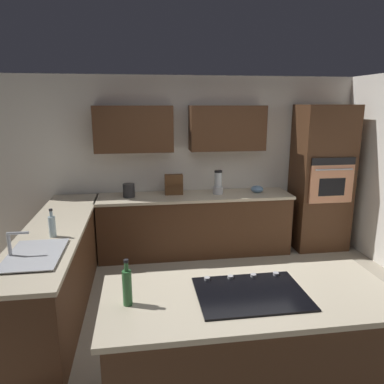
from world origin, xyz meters
TOP-DOWN VIEW (x-y plane):
  - ground_plane at (0.00, 0.00)m, footprint 14.00×14.00m
  - wall_back at (0.06, -2.05)m, footprint 6.00×0.44m
  - lower_cabinets_back at (0.10, -1.72)m, footprint 2.80×0.60m
  - countertop_back at (0.10, -1.72)m, footprint 2.84×0.64m
  - lower_cabinets_side at (1.82, -0.55)m, footprint 0.60×2.90m
  - countertop_side at (1.82, -0.55)m, footprint 0.64×2.94m
  - island_base at (0.14, 1.15)m, footprint 2.00×0.80m
  - island_top at (0.14, 1.15)m, footprint 2.08×0.88m
  - wall_oven at (-1.85, -1.72)m, footprint 0.80×0.66m
  - sink_unit at (1.83, 0.24)m, footprint 0.46×0.70m
  - cooktop at (0.14, 1.14)m, footprint 0.76×0.56m
  - blender at (-0.25, -1.75)m, footprint 0.15×0.15m
  - mixing_bowl at (-0.85, -1.75)m, footprint 0.19×0.19m
  - spice_rack at (0.40, -1.80)m, footprint 0.26×0.11m
  - kettle at (1.05, -1.75)m, footprint 0.17×0.17m
  - dish_soap_bottle at (1.77, -0.24)m, footprint 0.07×0.07m
  - oil_bottle at (0.99, 1.16)m, footprint 0.06×0.06m

SIDE VIEW (x-z plane):
  - ground_plane at x=0.00m, z-range 0.00..0.00m
  - lower_cabinets_back at x=0.10m, z-range 0.00..0.86m
  - lower_cabinets_side at x=1.82m, z-range 0.00..0.86m
  - island_base at x=0.14m, z-range 0.00..0.86m
  - countertop_back at x=0.10m, z-range 0.86..0.90m
  - countertop_side at x=1.82m, z-range 0.86..0.90m
  - island_top at x=0.14m, z-range 0.86..0.90m
  - cooktop at x=0.14m, z-range 0.89..0.92m
  - sink_unit at x=1.83m, z-range 0.80..1.03m
  - mixing_bowl at x=-0.85m, z-range 0.90..1.00m
  - kettle at x=1.05m, z-range 0.90..1.09m
  - dish_soap_bottle at x=1.77m, z-range 0.87..1.16m
  - oil_bottle at x=0.99m, z-range 0.87..1.19m
  - spice_rack at x=0.40m, z-range 0.90..1.20m
  - blender at x=-0.25m, z-range 0.88..1.23m
  - wall_oven at x=-1.85m, z-range 0.00..2.19m
  - wall_back at x=0.06m, z-range 0.13..2.73m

